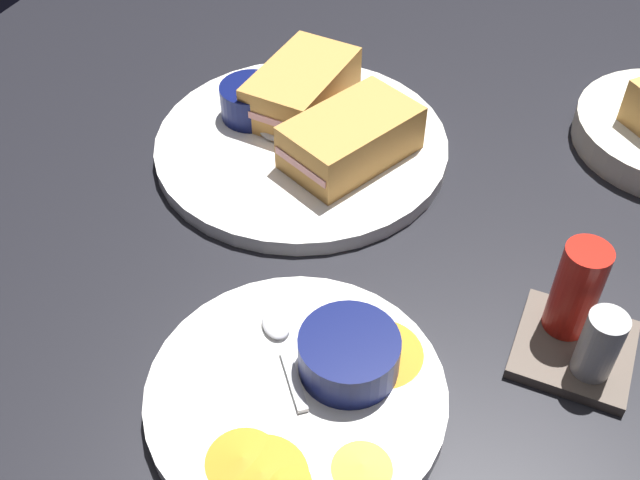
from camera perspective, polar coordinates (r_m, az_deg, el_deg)
name	(u,v)px	position (r cm, az deg, el deg)	size (l,w,h in cm)	color
ground_plane	(351,211)	(74.94, 2.32, 2.18)	(110.00, 110.00, 3.00)	black
plate_sandwich_main	(302,146)	(78.95, -1.39, 7.02)	(29.77, 29.77, 1.60)	white
sandwich_half_near	(351,138)	(74.80, 2.33, 7.61)	(14.98, 12.31, 4.80)	#C68C42
sandwich_half_far	(302,88)	(81.65, -1.37, 11.24)	(13.76, 8.59, 4.80)	#C68C42
ramekin_dark_sauce	(252,100)	(81.01, -5.12, 10.35)	(6.50, 6.50, 3.57)	#0C144C
spoon_by_dark_ramekin	(277,139)	(78.09, -3.19, 7.54)	(6.86, 8.94, 0.80)	silver
plate_chips_companion	(296,395)	(58.39, -1.78, -11.49)	(22.54, 22.54, 1.60)	white
ramekin_light_gravy	(349,353)	(57.39, 2.17, -8.39)	(7.63, 7.63, 3.35)	#0C144C
spoon_by_gravy_ramekin	(280,336)	(60.19, -2.98, -7.18)	(8.57, 7.41, 0.80)	silver
plantain_chip_scatter	(310,432)	(55.44, -0.76, -14.12)	(21.21, 13.57, 0.60)	orange
condiment_caddy	(580,321)	(62.49, 18.81, -5.75)	(9.00, 9.00, 9.50)	brown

